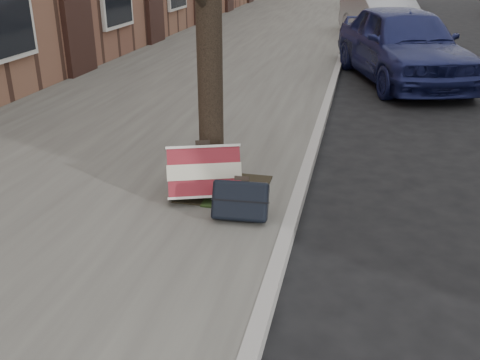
% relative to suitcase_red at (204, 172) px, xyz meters
% --- Properties ---
extents(ground, '(120.00, 120.00, 0.00)m').
position_rel_suitcase_red_xyz_m(ground, '(2.15, -0.97, -0.39)').
color(ground, black).
rests_on(ground, ground).
extents(near_sidewalk, '(5.00, 70.00, 0.12)m').
position_rel_suitcase_red_xyz_m(near_sidewalk, '(-1.55, 14.03, -0.33)').
color(near_sidewalk, '#66655D').
rests_on(near_sidewalk, ground).
extents(dirt_patch, '(0.85, 0.85, 0.02)m').
position_rel_suitcase_red_xyz_m(dirt_patch, '(0.15, 0.23, -0.26)').
color(dirt_patch, black).
rests_on(dirt_patch, near_sidewalk).
extents(suitcase_red, '(0.79, 0.60, 0.54)m').
position_rel_suitcase_red_xyz_m(suitcase_red, '(0.00, 0.00, 0.00)').
color(suitcase_red, maroon).
rests_on(suitcase_red, near_sidewalk).
extents(suitcase_navy, '(0.52, 0.32, 0.39)m').
position_rel_suitcase_red_xyz_m(suitcase_navy, '(0.45, -0.38, -0.07)').
color(suitcase_navy, black).
rests_on(suitcase_navy, near_sidewalk).
extents(car_near_front, '(2.90, 4.54, 1.44)m').
position_rel_suitcase_red_xyz_m(car_near_front, '(2.12, 6.28, 0.33)').
color(car_near_front, '#191F51').
rests_on(car_near_front, ground).
extents(car_near_mid, '(2.66, 4.25, 1.32)m').
position_rel_suitcase_red_xyz_m(car_near_mid, '(1.83, 11.46, 0.27)').
color(car_near_mid, '#A3A5AB').
rests_on(car_near_mid, ground).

